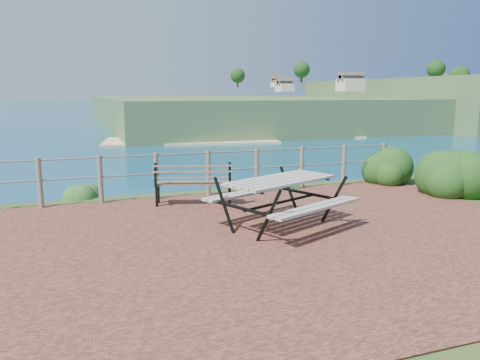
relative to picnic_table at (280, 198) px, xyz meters
name	(u,v)px	position (x,y,z in m)	size (l,w,h in m)	color
ground	(267,240)	(-0.46, -0.52, -0.53)	(10.00, 7.00, 0.12)	brown
ocean	(79,98)	(-0.46, 199.48, -0.53)	(1200.00, 1200.00, 0.00)	#156E82
safety_railing	(208,171)	(-0.46, 2.83, 0.04)	(9.40, 0.10, 1.00)	#6B5B4C
distant_bay	(417,100)	(172.61, 202.08, -2.05)	(290.00, 232.36, 24.00)	#3E5F2F
picnic_table	(280,198)	(0.00, 0.00, 0.00)	(2.13, 1.59, 0.83)	#A5A194
park_bench	(193,177)	(-0.98, 2.10, 0.06)	(1.63, 0.83, 0.90)	brown
shrub_right_front	(455,195)	(4.76, 1.02, -0.53)	(1.26, 1.26, 1.79)	#163C12
shrub_right_edge	(389,183)	(4.31, 2.76, -0.53)	(1.10, 1.10, 1.57)	#163C12
shrub_lip_west	(79,197)	(-3.19, 3.64, -0.53)	(0.68, 0.68, 0.38)	#225720
shrub_lip_east	(282,187)	(1.50, 3.21, -0.53)	(0.81, 0.81, 0.57)	#163C12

